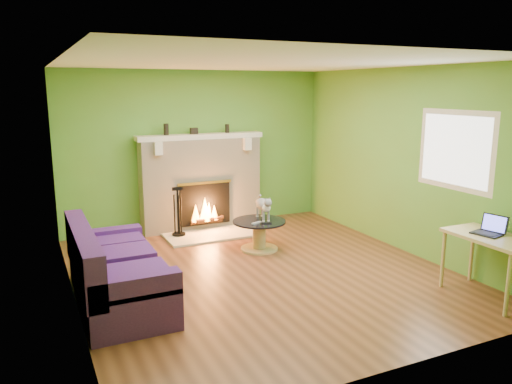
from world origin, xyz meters
The scene contains 22 objects.
floor centered at (0.00, 0.00, 0.00)m, with size 5.00×5.00×0.00m, color #5D2F1A.
ceiling centered at (0.00, 0.00, 2.60)m, with size 5.00×5.00×0.00m, color white.
wall_back centered at (0.00, 2.50, 1.30)m, with size 5.00×5.00×0.00m, color #588C2D.
wall_front centered at (0.00, -2.50, 1.30)m, with size 5.00×5.00×0.00m, color #588C2D.
wall_left centered at (-2.25, 0.00, 1.30)m, with size 5.00×5.00×0.00m, color #588C2D.
wall_right centered at (2.25, 0.00, 1.30)m, with size 5.00×5.00×0.00m, color #588C2D.
window_frame centered at (2.24, -0.90, 1.55)m, with size 1.20×1.20×0.00m, color silver.
window_pane centered at (2.23, -0.90, 1.55)m, with size 1.06×1.06×0.00m, color white.
fireplace centered at (0.00, 2.32, 0.77)m, with size 2.10×0.46×1.58m.
hearth centered at (0.00, 1.80, 0.01)m, with size 1.50×0.75×0.03m, color beige.
mantel centered at (0.00, 2.30, 1.54)m, with size 2.10×0.28×0.08m, color silver.
sofa centered at (-1.86, -0.13, 0.33)m, with size 0.88×1.92×0.86m.
coffee_table centered at (0.36, 0.84, 0.25)m, with size 0.77×0.77×0.44m.
desk centered at (1.95, -1.77, 0.63)m, with size 0.56×0.97×0.72m.
cat centered at (0.44, 0.89, 0.62)m, with size 0.21×0.58×0.37m, color slate, non-canonical shape.
remote_silver centered at (0.26, 0.72, 0.44)m, with size 0.17×0.04×0.02m, color gray.
remote_black centered at (0.38, 0.66, 0.44)m, with size 0.16×0.04×0.02m, color black.
laptop centered at (1.93, -1.72, 0.83)m, with size 0.25×0.29×0.22m, color black, non-canonical shape.
fire_tools centered at (-0.51, 1.95, 0.42)m, with size 0.21×0.21×0.78m, color black, non-canonical shape.
mantel_vase_left centered at (-0.56, 2.33, 1.67)m, with size 0.08×0.08×0.18m, color black.
mantel_vase_right centered at (0.48, 2.33, 1.65)m, with size 0.07×0.07×0.14m, color black.
mantel_box centered at (-0.10, 2.33, 1.63)m, with size 0.12×0.08×0.10m, color black.
Camera 1 is at (-2.64, -5.43, 2.30)m, focal length 35.00 mm.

